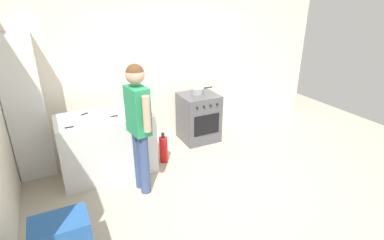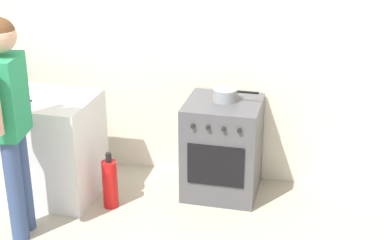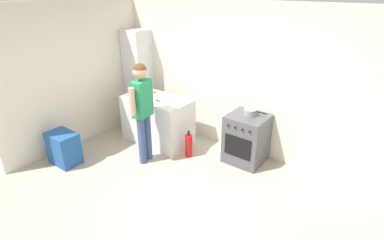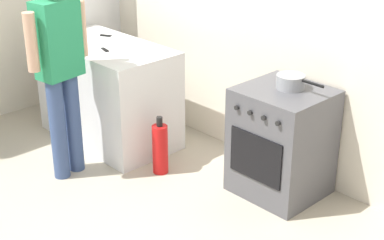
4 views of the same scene
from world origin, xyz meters
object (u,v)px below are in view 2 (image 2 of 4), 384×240
(knife_chef, at_px, (18,99))
(person, at_px, (9,110))
(fire_extinguisher, at_px, (110,183))
(knife_paring, at_px, (7,86))
(oven_left, at_px, (222,148))
(pot, at_px, (226,95))

(knife_chef, relative_size, person, 0.18)
(fire_extinguisher, bearing_deg, knife_paring, 164.68)
(oven_left, bearing_deg, knife_chef, -164.56)
(person, bearing_deg, fire_extinguisher, 46.92)
(person, bearing_deg, knife_paring, 121.43)
(knife_paring, distance_m, person, 0.99)
(knife_paring, relative_size, knife_chef, 0.64)
(person, distance_m, fire_extinguisher, 1.12)
(oven_left, relative_size, pot, 2.17)
(oven_left, height_order, pot, pot)
(pot, bearing_deg, person, -142.22)
(oven_left, relative_size, person, 0.49)
(pot, height_order, fire_extinguisher, pot)
(person, xyz_separation_m, fire_extinguisher, (0.52, 0.55, -0.83))
(oven_left, xyz_separation_m, knife_chef, (-1.65, -0.46, 0.48))
(person, height_order, fire_extinguisher, person)
(knife_chef, height_order, person, person)
(person, relative_size, fire_extinguisher, 3.45)
(knife_chef, xyz_separation_m, person, (0.27, -0.58, 0.14))
(pot, bearing_deg, oven_left, -98.92)
(oven_left, xyz_separation_m, pot, (0.01, 0.05, 0.48))
(oven_left, bearing_deg, fire_extinguisher, -151.22)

